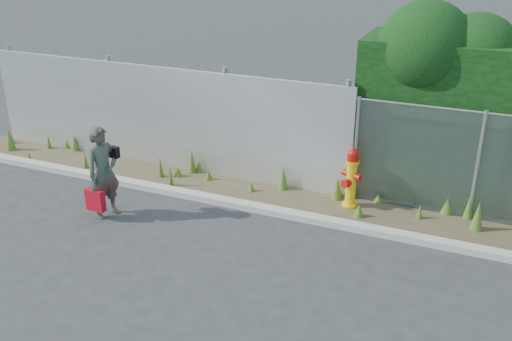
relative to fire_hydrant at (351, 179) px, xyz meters
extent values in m
plane|color=#313133|center=(-1.09, -2.63, -0.58)|extent=(80.00, 80.00, 0.00)
cube|color=#ADA79C|center=(-1.09, -0.83, -0.52)|extent=(16.00, 0.22, 0.12)
cube|color=#4B3E2B|center=(-1.09, -0.23, -0.57)|extent=(16.00, 1.20, 0.01)
cone|color=#3C5D1B|center=(-3.49, 0.23, -0.31)|extent=(0.18, 0.18, 0.54)
cone|color=#3C5D1B|center=(-6.93, 0.36, -0.43)|extent=(0.22, 0.22, 0.29)
cone|color=#3C5D1B|center=(-3.66, -0.06, -0.47)|extent=(0.18, 0.18, 0.22)
cone|color=#3C5D1B|center=(-5.74, -0.46, -0.38)|extent=(0.12, 0.12, 0.39)
cone|color=#3C5D1B|center=(1.71, 0.40, -0.41)|extent=(0.24, 0.24, 0.33)
cone|color=#3C5D1B|center=(-8.39, 0.07, -0.45)|extent=(0.19, 0.19, 0.26)
cone|color=#3C5D1B|center=(-7.29, 0.15, -0.40)|extent=(0.12, 0.12, 0.35)
cone|color=#3C5D1B|center=(-3.38, 0.34, -0.43)|extent=(0.17, 0.17, 0.29)
cone|color=#3C5D1B|center=(-0.30, 0.20, -0.34)|extent=(0.22, 0.22, 0.47)
cone|color=#3C5D1B|center=(-6.63, 0.29, -0.38)|extent=(0.19, 0.19, 0.40)
cone|color=#3C5D1B|center=(-1.96, -0.13, -0.48)|extent=(0.15, 0.15, 0.19)
cone|color=#3C5D1B|center=(-7.18, -0.61, -0.47)|extent=(0.09, 0.09, 0.21)
cone|color=#3C5D1B|center=(-3.00, 0.04, -0.47)|extent=(0.18, 0.18, 0.22)
cone|color=#3C5D1B|center=(-3.98, -0.23, -0.34)|extent=(0.13, 0.13, 0.47)
cone|color=#3C5D1B|center=(-8.04, -0.28, -0.31)|extent=(0.23, 0.23, 0.53)
cone|color=#3C5D1B|center=(-0.27, 0.41, -0.38)|extent=(0.21, 0.21, 0.39)
cone|color=#3C5D1B|center=(0.26, -0.35, -0.45)|extent=(0.20, 0.20, 0.25)
cone|color=#3C5D1B|center=(2.09, 0.36, -0.32)|extent=(0.17, 0.17, 0.51)
cone|color=#3C5D1B|center=(0.47, 0.36, -0.48)|extent=(0.17, 0.17, 0.20)
cone|color=#3C5D1B|center=(1.28, 0.01, -0.44)|extent=(0.13, 0.13, 0.27)
cone|color=#3C5D1B|center=(-3.51, 0.41, -0.37)|extent=(0.12, 0.12, 0.41)
cone|color=#3C5D1B|center=(2.25, -0.02, -0.31)|extent=(0.22, 0.22, 0.54)
cone|color=#3C5D1B|center=(-3.56, -0.53, -0.35)|extent=(0.10, 0.10, 0.45)
cone|color=#3C5D1B|center=(-1.41, 0.21, -0.34)|extent=(0.20, 0.20, 0.48)
cube|color=silver|center=(-4.34, 0.37, 0.52)|extent=(8.50, 0.08, 2.20)
cylinder|color=gray|center=(-8.39, 0.49, 0.57)|extent=(0.10, 0.10, 2.30)
cylinder|color=gray|center=(-5.59, 0.49, 0.57)|extent=(0.10, 0.10, 2.30)
cylinder|color=gray|center=(-2.79, 0.49, 0.57)|extent=(0.10, 0.10, 2.30)
cylinder|color=gray|center=(-0.29, 0.49, 0.57)|extent=(0.10, 0.10, 2.30)
cylinder|color=gray|center=(-0.04, 0.37, 0.45)|extent=(0.07, 0.07, 2.05)
cylinder|color=gray|center=(2.11, 0.37, 0.45)|extent=(0.07, 0.07, 2.05)
sphere|color=black|center=(0.33, 1.61, 1.75)|extent=(1.39, 1.39, 1.39)
sphere|color=black|center=(0.90, 1.20, 2.26)|extent=(1.73, 1.73, 1.73)
sphere|color=black|center=(1.77, 1.40, 2.13)|extent=(1.57, 1.57, 1.57)
cylinder|color=yellow|center=(0.00, 0.01, -0.55)|extent=(0.29, 0.29, 0.06)
cylinder|color=yellow|center=(0.00, 0.01, -0.13)|extent=(0.19, 0.19, 0.89)
cylinder|color=yellow|center=(0.00, 0.01, 0.34)|extent=(0.25, 0.25, 0.05)
cylinder|color=#B20F0A|center=(0.00, 0.01, 0.41)|extent=(0.22, 0.22, 0.10)
sphere|color=#B20F0A|center=(0.00, 0.01, 0.48)|extent=(0.20, 0.20, 0.20)
cylinder|color=#B20F0A|center=(0.00, 0.01, 0.59)|extent=(0.05, 0.05, 0.05)
cylinder|color=#B20F0A|center=(-0.15, 0.01, 0.07)|extent=(0.10, 0.12, 0.12)
cylinder|color=#B20F0A|center=(0.15, 0.01, 0.07)|extent=(0.10, 0.12, 0.12)
cylinder|color=#B20F0A|center=(0.00, -0.14, -0.05)|extent=(0.16, 0.13, 0.16)
imported|color=#106B54|center=(-3.99, -2.04, 0.28)|extent=(0.60, 0.73, 1.70)
cube|color=#A6091D|center=(-4.07, -2.25, -0.20)|extent=(0.36, 0.13, 0.40)
cylinder|color=#A6091D|center=(-4.07, -2.25, 0.06)|extent=(0.17, 0.02, 0.02)
cube|color=black|center=(-3.93, -1.81, 0.59)|extent=(0.27, 0.11, 0.20)
camera|label=1|loc=(2.12, -9.51, 4.34)|focal=40.00mm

